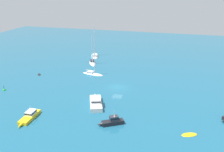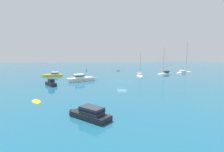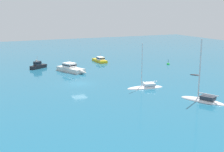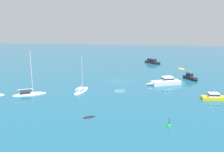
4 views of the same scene
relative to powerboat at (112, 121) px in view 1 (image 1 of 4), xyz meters
The scene contains 10 objects.
ground_plane 17.99m from the powerboat, 168.17° to the right, with size 160.00×160.00×0.00m, color #1E607F.
powerboat is the anchor object (origin of this frame).
yacht 28.39m from the powerboat, 152.62° to the right, with size 2.93×6.62×8.08m.
cabin_cruiser 15.97m from the powerboat, 82.14° to the right, with size 6.94×2.08×2.25m.
skiff 34.39m from the powerboat, 126.76° to the right, with size 2.25×1.86×0.35m.
motor_cruiser 8.75m from the powerboat, 140.69° to the right, with size 8.62×4.85×2.55m.
yacht_1 39.10m from the powerboat, 154.50° to the right, with size 6.90×4.66×9.52m.
rib 13.67m from the powerboat, 91.55° to the left, with size 2.42×3.10×0.44m.
ketch 47.79m from the powerboat, 156.45° to the right, with size 8.26×5.19×11.54m.
channel_buoy 30.70m from the powerboat, 105.37° to the right, with size 0.75×0.75×1.59m.
Camera 1 is at (56.92, 15.04, 24.21)m, focal length 40.87 mm.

